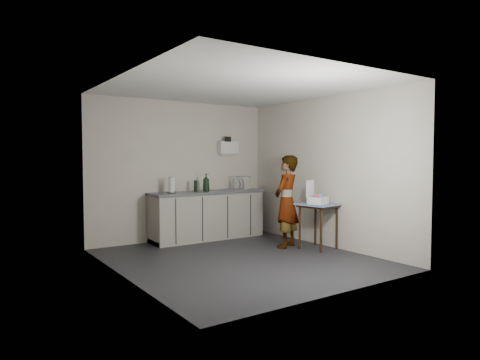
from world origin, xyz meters
TOP-DOWN VIEW (x-y plane):
  - ground at (0.00, 0.00)m, footprint 4.00×4.00m
  - wall_back at (0.00, 1.99)m, footprint 3.60×0.02m
  - wall_right at (1.79, 0.00)m, footprint 0.02×4.00m
  - wall_left at (-1.79, 0.00)m, footprint 0.02×4.00m
  - ceiling at (0.00, 0.00)m, footprint 3.60×4.00m
  - kitchen_counter at (0.40, 1.70)m, footprint 2.24×0.62m
  - wall_shelf at (1.00, 1.92)m, footprint 0.42×0.18m
  - side_table at (1.50, -0.13)m, footprint 0.68×0.68m
  - standing_man at (1.14, 0.27)m, footprint 0.69×0.60m
  - soap_bottle at (0.32, 1.61)m, footprint 0.17×0.17m
  - soda_can at (0.38, 1.74)m, footprint 0.06×0.06m
  - dark_bottle at (0.15, 1.71)m, footprint 0.06×0.06m
  - paper_towel at (-0.35, 1.67)m, footprint 0.16×0.16m
  - dish_rack at (1.11, 1.67)m, footprint 0.38×0.29m
  - bakery_box at (1.45, -0.15)m, footprint 0.36×0.37m

SIDE VIEW (x-z plane):
  - ground at x=0.00m, z-range 0.00..0.00m
  - kitchen_counter at x=0.40m, z-range -0.03..0.88m
  - side_table at x=1.50m, z-range 0.29..1.06m
  - standing_man at x=1.14m, z-range 0.00..1.58m
  - bakery_box at x=1.45m, z-range 0.66..1.06m
  - soda_can at x=0.38m, z-range 0.91..1.02m
  - dish_rack at x=1.11m, z-range 0.84..1.10m
  - dark_bottle at x=0.15m, z-range 0.91..1.12m
  - paper_towel at x=-0.35m, z-range 0.90..1.19m
  - soap_bottle at x=0.32m, z-range 0.91..1.24m
  - wall_back at x=0.00m, z-range 0.00..2.60m
  - wall_right at x=1.79m, z-range 0.00..2.60m
  - wall_left at x=-1.79m, z-range 0.00..2.60m
  - wall_shelf at x=1.00m, z-range 1.56..1.93m
  - ceiling at x=0.00m, z-range 2.59..2.60m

